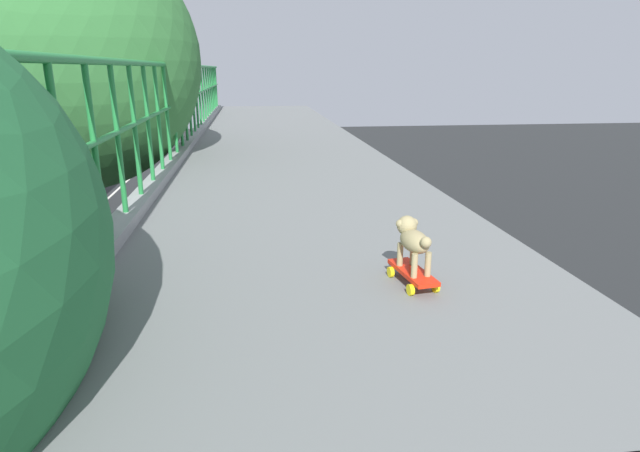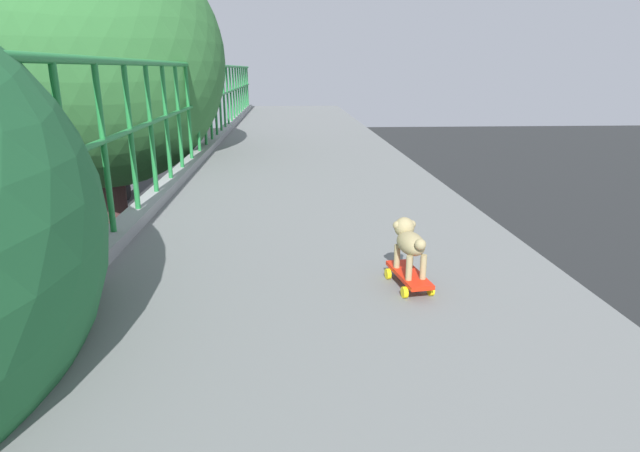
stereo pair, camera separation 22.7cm
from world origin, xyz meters
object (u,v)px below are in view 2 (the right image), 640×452
object	(u,v)px
toy_skateboard	(409,276)
small_dog	(409,241)
car_grey_fifth	(70,289)
city_bus	(66,181)

from	to	relation	value
toy_skateboard	small_dog	xyz separation A→B (m)	(-0.00, 0.02, 0.21)
toy_skateboard	small_dog	world-z (taller)	small_dog
small_dog	toy_skateboard	bearing A→B (deg)	-80.05
car_grey_fifth	toy_skateboard	size ratio (longest dim) A/B	8.45
car_grey_fifth	small_dog	bearing A→B (deg)	-58.26
toy_skateboard	city_bus	bearing A→B (deg)	117.16
car_grey_fifth	city_bus	size ratio (longest dim) A/B	0.32
toy_skateboard	small_dog	size ratio (longest dim) A/B	1.24
car_grey_fifth	toy_skateboard	bearing A→B (deg)	-58.29
city_bus	car_grey_fifth	bearing A→B (deg)	-68.72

